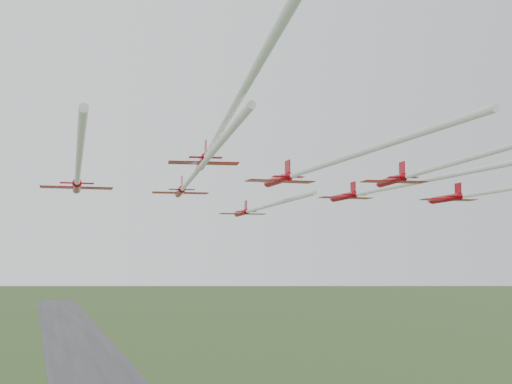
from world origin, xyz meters
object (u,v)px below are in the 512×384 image
object	(u,v)px
jet_row3_left	(78,176)
jet_row3_right	(476,194)
jet_row4_left	(220,132)
jet_lead	(255,209)
jet_row2_right	(396,186)
jet_row4_right	(445,165)
jet_row3_mid	(309,170)
jet_row2_left	(190,179)

from	to	relation	value
jet_row3_left	jet_row3_right	bearing A→B (deg)	4.35
jet_row4_left	jet_row3_right	bearing A→B (deg)	36.96
jet_lead	jet_row3_right	xyz separation A→B (m)	(23.58, -29.45, 0.86)
jet_row2_right	jet_row4_right	size ratio (longest dim) A/B	1.19
jet_row4_right	jet_row2_right	bearing A→B (deg)	80.08
jet_row3_left	jet_row3_right	distance (m)	55.59
jet_row2_right	jet_row3_left	bearing A→B (deg)	-172.26
jet_row3_left	jet_row3_mid	size ratio (longest dim) A/B	0.98
jet_row3_mid	jet_lead	bearing A→B (deg)	85.68
jet_row3_mid	jet_row4_right	world-z (taller)	jet_row3_mid
jet_row2_left	jet_row2_right	bearing A→B (deg)	1.40
jet_row2_left	jet_row3_mid	bearing A→B (deg)	-23.52
jet_lead	jet_row4_left	world-z (taller)	jet_row4_left
jet_row2_left	jet_row4_left	world-z (taller)	jet_row4_left
jet_row2_left	jet_row3_mid	distance (m)	15.84
jet_row3_mid	jet_row4_left	world-z (taller)	jet_row3_mid
jet_row3_left	jet_row3_right	xyz separation A→B (m)	(55.58, 1.09, -0.30)
jet_row4_right	jet_row3_right	bearing A→B (deg)	54.33
jet_row2_left	jet_row3_left	xyz separation A→B (m)	(-14.85, -7.12, -0.95)
jet_row3_right	jet_row2_left	bearing A→B (deg)	177.58
jet_row3_mid	jet_row4_left	xyz separation A→B (m)	(-17.69, -20.49, 0.10)
jet_lead	jet_row3_right	size ratio (longest dim) A/B	1.13
jet_row3_right	jet_lead	bearing A→B (deg)	134.68
jet_row2_left	jet_row3_left	size ratio (longest dim) A/B	1.24
jet_row3_mid	jet_row4_right	distance (m)	18.99
jet_row4_right	jet_row2_left	bearing A→B (deg)	139.02
jet_row2_right	jet_row3_mid	distance (m)	16.30
jet_row2_left	jet_row4_right	size ratio (longest dim) A/B	1.19
jet_row3_mid	jet_row4_right	xyz separation A→B (m)	(7.88, -17.23, -1.32)
jet_lead	jet_row3_mid	xyz separation A→B (m)	(-3.69, -31.74, 2.90)
jet_row3_left	jet_row4_right	world-z (taller)	jet_row4_right
jet_row3_mid	jet_row4_left	size ratio (longest dim) A/B	0.82
jet_row2_left	jet_row3_left	distance (m)	16.49
jet_row2_right	jet_row4_right	distance (m)	23.38
jet_row3_left	jet_row3_mid	world-z (taller)	jet_row3_mid
jet_lead	jet_row2_right	size ratio (longest dim) A/B	0.72
jet_row2_left	jet_row4_left	bearing A→B (deg)	-90.17
jet_row3_mid	jet_row4_left	bearing A→B (deg)	-128.48
jet_row3_right	jet_row3_mid	bearing A→B (deg)	-169.21
jet_row2_right	jet_row3_left	size ratio (longest dim) A/B	1.23
jet_row2_right	jet_row4_left	xyz separation A→B (m)	(-33.20, -25.36, 1.20)
jet_row3_right	jet_row3_left	bearing A→B (deg)	-172.88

